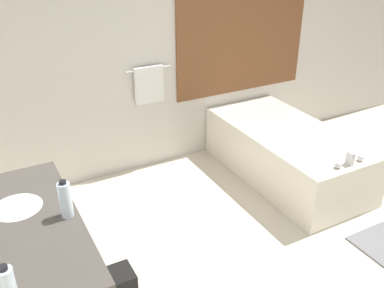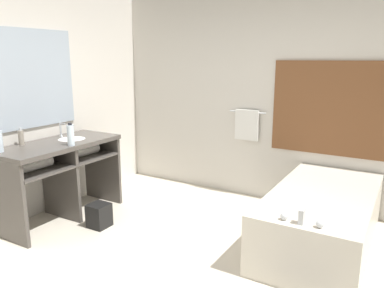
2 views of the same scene
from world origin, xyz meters
name	(u,v)px [view 1 (image 1 of 2)]	position (x,y,z in m)	size (l,w,h in m)	color
ground_plane	(297,275)	(0.00, 0.00, 0.00)	(16.00, 16.00, 0.00)	beige
wall_back_with_blinds	(173,45)	(0.03, 2.23, 1.35)	(7.40, 0.13, 2.70)	silver
vanity_counter	(30,257)	(-1.86, 0.41, 0.66)	(0.65, 1.40, 0.91)	#4C4742
bathtub	(286,151)	(0.89, 1.26, 0.31)	(0.92, 1.87, 0.68)	silver
water_bottle_1	(65,199)	(-1.60, 0.36, 1.03)	(0.08, 0.08, 0.25)	silver
water_bottle_2	(8,288)	(-2.00, -0.21, 1.02)	(0.08, 0.08, 0.24)	silver
waste_bin	(120,286)	(-1.32, 0.43, 0.13)	(0.21, 0.21, 0.26)	black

